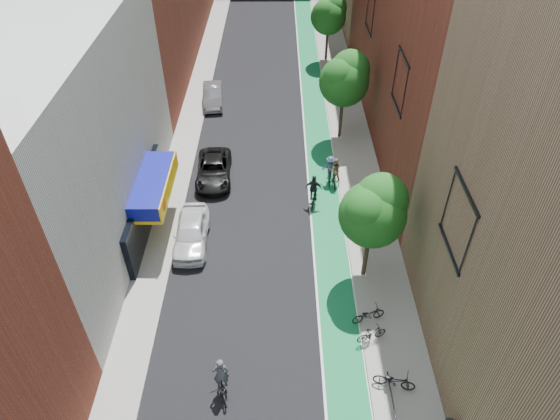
{
  "coord_description": "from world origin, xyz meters",
  "views": [
    {
      "loc": [
        1.01,
        -8.46,
        20.39
      ],
      "look_at": [
        1.07,
        13.74,
        1.5
      ],
      "focal_mm": 32.0,
      "sensor_mm": 36.0,
      "label": 1
    }
  ],
  "objects_px": {
    "parked_car_white": "(191,232)",
    "cyclist_lead": "(222,382)",
    "cyclist_lane_near": "(335,174)",
    "parked_car_silver": "(213,95)",
    "parked_car_black": "(214,170)",
    "cyclist_lane_mid": "(314,194)",
    "cyclist_lane_far": "(330,171)"
  },
  "relations": [
    {
      "from": "cyclist_lead",
      "to": "cyclist_lane_far",
      "type": "height_order",
      "value": "cyclist_lead"
    },
    {
      "from": "parked_car_black",
      "to": "parked_car_silver",
      "type": "xyz_separation_m",
      "value": [
        -1.11,
        10.56,
        0.04
      ]
    },
    {
      "from": "cyclist_lead",
      "to": "parked_car_white",
      "type": "bearing_deg",
      "value": -88.87
    },
    {
      "from": "cyclist_lead",
      "to": "parked_car_black",
      "type": "bearing_deg",
      "value": -97.19
    },
    {
      "from": "cyclist_lane_near",
      "to": "cyclist_lane_far",
      "type": "xyz_separation_m",
      "value": [
        -0.28,
        0.34,
        0.0
      ]
    },
    {
      "from": "cyclist_lead",
      "to": "cyclist_lane_near",
      "type": "xyz_separation_m",
      "value": [
        6.19,
        15.0,
        0.11
      ]
    },
    {
      "from": "parked_car_silver",
      "to": "cyclist_lane_far",
      "type": "bearing_deg",
      "value": -56.63
    },
    {
      "from": "parked_car_white",
      "to": "cyclist_lane_far",
      "type": "xyz_separation_m",
      "value": [
        8.47,
        5.9,
        0.07
      ]
    },
    {
      "from": "parked_car_white",
      "to": "parked_car_silver",
      "type": "xyz_separation_m",
      "value": [
        -0.45,
        16.86,
        -0.07
      ]
    },
    {
      "from": "parked_car_black",
      "to": "cyclist_lane_near",
      "type": "distance_m",
      "value": 8.12
    },
    {
      "from": "parked_car_black",
      "to": "cyclist_lead",
      "type": "bearing_deg",
      "value": -86.08
    },
    {
      "from": "cyclist_lane_near",
      "to": "cyclist_lane_mid",
      "type": "xyz_separation_m",
      "value": [
        -1.5,
        -2.1,
        -0.05
      ]
    },
    {
      "from": "parked_car_silver",
      "to": "cyclist_lead",
      "type": "xyz_separation_m",
      "value": [
        3.01,
        -26.31,
        0.03
      ]
    },
    {
      "from": "cyclist_lead",
      "to": "cyclist_lane_near",
      "type": "relative_size",
      "value": 1.1
    },
    {
      "from": "cyclist_lane_near",
      "to": "cyclist_lane_mid",
      "type": "relative_size",
      "value": 0.94
    },
    {
      "from": "cyclist_lane_near",
      "to": "cyclist_lead",
      "type": "bearing_deg",
      "value": 67.06
    },
    {
      "from": "parked_car_white",
      "to": "cyclist_lane_near",
      "type": "distance_m",
      "value": 10.37
    },
    {
      "from": "parked_car_silver",
      "to": "cyclist_lane_far",
      "type": "relative_size",
      "value": 2.25
    },
    {
      "from": "parked_car_silver",
      "to": "cyclist_lane_near",
      "type": "bearing_deg",
      "value": -56.6
    },
    {
      "from": "parked_car_black",
      "to": "cyclist_lane_near",
      "type": "xyz_separation_m",
      "value": [
        8.08,
        -0.74,
        0.18
      ]
    },
    {
      "from": "parked_car_black",
      "to": "parked_car_silver",
      "type": "distance_m",
      "value": 10.62
    },
    {
      "from": "cyclist_lane_mid",
      "to": "cyclist_lead",
      "type": "bearing_deg",
      "value": 82.8
    },
    {
      "from": "cyclist_lane_mid",
      "to": "cyclist_lane_far",
      "type": "xyz_separation_m",
      "value": [
        1.21,
        2.44,
        0.05
      ]
    },
    {
      "from": "parked_car_white",
      "to": "cyclist_lead",
      "type": "xyz_separation_m",
      "value": [
        2.56,
        -9.44,
        -0.04
      ]
    },
    {
      "from": "parked_car_silver",
      "to": "cyclist_lane_mid",
      "type": "distance_m",
      "value": 15.46
    },
    {
      "from": "cyclist_lead",
      "to": "cyclist_lane_near",
      "type": "height_order",
      "value": "cyclist_lead"
    },
    {
      "from": "parked_car_white",
      "to": "parked_car_black",
      "type": "xyz_separation_m",
      "value": [
        0.67,
        6.3,
        -0.11
      ]
    },
    {
      "from": "parked_car_black",
      "to": "cyclist_lead",
      "type": "relative_size",
      "value": 2.2
    },
    {
      "from": "cyclist_lead",
      "to": "parked_car_silver",
      "type": "bearing_deg",
      "value": -97.52
    },
    {
      "from": "parked_car_white",
      "to": "cyclist_lead",
      "type": "distance_m",
      "value": 9.78
    },
    {
      "from": "parked_car_silver",
      "to": "cyclist_lane_near",
      "type": "distance_m",
      "value": 14.57
    },
    {
      "from": "cyclist_lead",
      "to": "cyclist_lane_far",
      "type": "xyz_separation_m",
      "value": [
        5.91,
        15.34,
        0.11
      ]
    }
  ]
}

